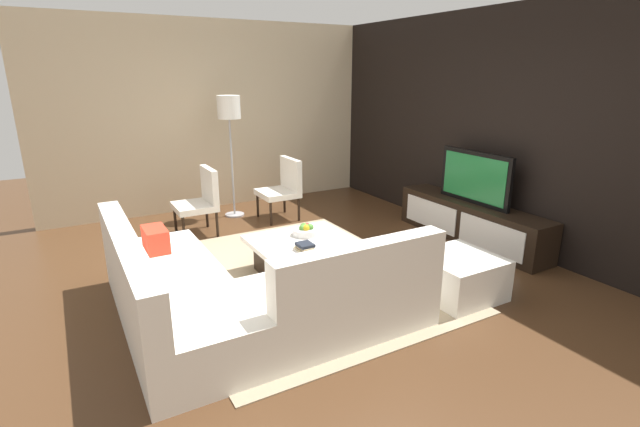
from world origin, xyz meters
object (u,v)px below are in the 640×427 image
(accent_chair_near, at_px, (201,198))
(book_stack, at_px, (305,247))
(fruit_bowl, at_px, (306,230))
(accent_chair_far, at_px, (284,185))
(sectional_couch, at_px, (236,294))
(television, at_px, (475,178))
(ottoman, at_px, (458,276))
(media_console, at_px, (470,222))
(coffee_table, at_px, (305,258))
(floor_lamp, at_px, (229,115))

(accent_chair_near, height_order, book_stack, accent_chair_near)
(fruit_bowl, bearing_deg, accent_chair_far, 161.95)
(sectional_couch, height_order, book_stack, sectional_couch)
(television, distance_m, ottoman, 1.72)
(book_stack, bearing_deg, media_console, 92.83)
(sectional_couch, xyz_separation_m, fruit_bowl, (-0.78, 1.07, 0.14))
(media_console, height_order, book_stack, media_console)
(sectional_couch, relative_size, coffee_table, 2.26)
(floor_lamp, distance_m, fruit_bowl, 2.46)
(media_console, bearing_deg, book_stack, -87.17)
(media_console, distance_m, book_stack, 2.42)
(fruit_bowl, distance_m, book_stack, 0.46)
(accent_chair_near, height_order, fruit_bowl, accent_chair_near)
(accent_chair_near, distance_m, fruit_bowl, 1.79)
(accent_chair_near, xyz_separation_m, accent_chair_far, (-0.09, 1.23, -0.00))
(sectional_couch, distance_m, accent_chair_far, 3.04)
(television, distance_m, floor_lamp, 3.41)
(floor_lamp, relative_size, accent_chair_far, 2.00)
(accent_chair_far, distance_m, book_stack, 2.31)
(book_stack, bearing_deg, accent_chair_near, -168.24)
(accent_chair_near, distance_m, ottoman, 3.38)
(book_stack, bearing_deg, floor_lamp, 175.72)
(media_console, relative_size, television, 2.03)
(coffee_table, xyz_separation_m, accent_chair_near, (-1.85, -0.55, 0.29))
(book_stack, bearing_deg, television, 92.83)
(accent_chair_near, relative_size, fruit_bowl, 3.11)
(media_console, height_order, accent_chair_far, accent_chair_far)
(accent_chair_near, relative_size, floor_lamp, 0.50)
(sectional_couch, height_order, fruit_bowl, sectional_couch)
(ottoman, bearing_deg, sectional_couch, -104.30)
(floor_lamp, height_order, ottoman, floor_lamp)
(media_console, xyz_separation_m, television, (-0.00, 0.00, 0.57))
(ottoman, bearing_deg, fruit_bowl, -143.69)
(floor_lamp, distance_m, book_stack, 2.84)
(ottoman, xyz_separation_m, accent_chair_far, (-3.06, -0.38, 0.29))
(media_console, distance_m, ottoman, 1.61)
(sectional_couch, bearing_deg, coffee_table, 121.86)
(fruit_bowl, height_order, book_stack, fruit_bowl)
(ottoman, relative_size, fruit_bowl, 2.50)
(television, height_order, fruit_bowl, television)
(accent_chair_far, bearing_deg, coffee_table, -8.94)
(accent_chair_near, relative_size, accent_chair_far, 1.00)
(fruit_bowl, relative_size, book_stack, 1.35)
(sectional_couch, relative_size, book_stack, 11.26)
(television, relative_size, coffee_table, 1.02)
(ottoman, distance_m, book_stack, 1.49)
(floor_lamp, height_order, fruit_bowl, floor_lamp)
(accent_chair_far, bearing_deg, sectional_couch, -22.60)
(sectional_couch, height_order, floor_lamp, floor_lamp)
(accent_chair_far, bearing_deg, ottoman, 17.23)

